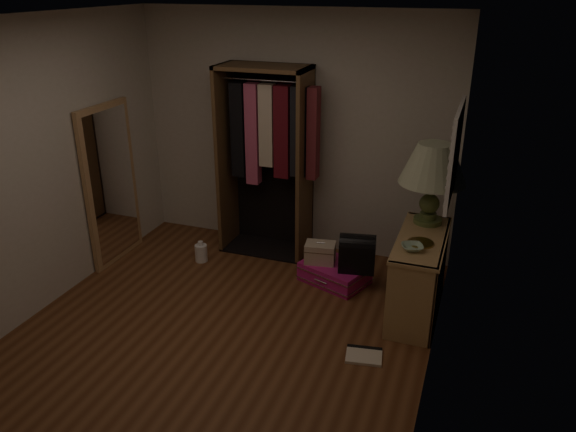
{
  "coord_description": "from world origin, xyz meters",
  "views": [
    {
      "loc": [
        1.94,
        -3.6,
        2.87
      ],
      "look_at": [
        0.3,
        0.95,
        0.8
      ],
      "focal_mm": 35.0,
      "sensor_mm": 36.0,
      "label": 1
    }
  ],
  "objects_px": {
    "train_case": "(320,253)",
    "table_lamp": "(433,166)",
    "floor_mirror": "(111,185)",
    "console_bookshelf": "(419,272)",
    "pink_suitcase": "(335,273)",
    "open_wardrobe": "(270,145)",
    "black_bag": "(357,252)",
    "white_jug": "(201,253)"
  },
  "relations": [
    {
      "from": "train_case",
      "to": "table_lamp",
      "type": "distance_m",
      "value": 1.43
    },
    {
      "from": "floor_mirror",
      "to": "pink_suitcase",
      "type": "relative_size",
      "value": 2.21
    },
    {
      "from": "pink_suitcase",
      "to": "train_case",
      "type": "xyz_separation_m",
      "value": [
        -0.16,
        -0.0,
        0.2
      ]
    },
    {
      "from": "train_case",
      "to": "white_jug",
      "type": "bearing_deg",
      "value": 173.38
    },
    {
      "from": "train_case",
      "to": "table_lamp",
      "type": "xyz_separation_m",
      "value": [
        1.01,
        0.09,
        1.01
      ]
    },
    {
      "from": "train_case",
      "to": "white_jug",
      "type": "distance_m",
      "value": 1.35
    },
    {
      "from": "open_wardrobe",
      "to": "train_case",
      "type": "distance_m",
      "value": 1.27
    },
    {
      "from": "open_wardrobe",
      "to": "train_case",
      "type": "height_order",
      "value": "open_wardrobe"
    },
    {
      "from": "black_bag",
      "to": "open_wardrobe",
      "type": "bearing_deg",
      "value": 144.02
    },
    {
      "from": "console_bookshelf",
      "to": "open_wardrobe",
      "type": "xyz_separation_m",
      "value": [
        -1.73,
        0.73,
        0.83
      ]
    },
    {
      "from": "console_bookshelf",
      "to": "black_bag",
      "type": "relative_size",
      "value": 2.9
    },
    {
      "from": "white_jug",
      "to": "floor_mirror",
      "type": "bearing_deg",
      "value": -166.65
    },
    {
      "from": "floor_mirror",
      "to": "white_jug",
      "type": "xyz_separation_m",
      "value": [
        0.9,
        0.21,
        -0.75
      ]
    },
    {
      "from": "open_wardrobe",
      "to": "floor_mirror",
      "type": "height_order",
      "value": "open_wardrobe"
    },
    {
      "from": "floor_mirror",
      "to": "black_bag",
      "type": "bearing_deg",
      "value": 5.13
    },
    {
      "from": "open_wardrobe",
      "to": "black_bag",
      "type": "distance_m",
      "value": 1.48
    },
    {
      "from": "console_bookshelf",
      "to": "open_wardrobe",
      "type": "relative_size",
      "value": 0.55
    },
    {
      "from": "open_wardrobe",
      "to": "black_bag",
      "type": "xyz_separation_m",
      "value": [
        1.11,
        -0.53,
        -0.83
      ]
    },
    {
      "from": "open_wardrobe",
      "to": "table_lamp",
      "type": "relative_size",
      "value": 2.69
    },
    {
      "from": "table_lamp",
      "to": "open_wardrobe",
      "type": "bearing_deg",
      "value": 166.79
    },
    {
      "from": "pink_suitcase",
      "to": "console_bookshelf",
      "type": "bearing_deg",
      "value": 5.16
    },
    {
      "from": "floor_mirror",
      "to": "black_bag",
      "type": "distance_m",
      "value": 2.67
    },
    {
      "from": "console_bookshelf",
      "to": "black_bag",
      "type": "bearing_deg",
      "value": 162.39
    },
    {
      "from": "train_case",
      "to": "white_jug",
      "type": "xyz_separation_m",
      "value": [
        -1.33,
        -0.06,
        -0.2
      ]
    },
    {
      "from": "pink_suitcase",
      "to": "train_case",
      "type": "bearing_deg",
      "value": -158.58
    },
    {
      "from": "open_wardrobe",
      "to": "floor_mirror",
      "type": "bearing_deg",
      "value": -153.04
    },
    {
      "from": "open_wardrobe",
      "to": "table_lamp",
      "type": "xyz_separation_m",
      "value": [
        1.74,
        -0.41,
        0.09
      ]
    },
    {
      "from": "open_wardrobe",
      "to": "pink_suitcase",
      "type": "bearing_deg",
      "value": -29.15
    },
    {
      "from": "train_case",
      "to": "black_bag",
      "type": "xyz_separation_m",
      "value": [
        0.39,
        -0.04,
        0.09
      ]
    },
    {
      "from": "console_bookshelf",
      "to": "floor_mirror",
      "type": "bearing_deg",
      "value": -179.31
    },
    {
      "from": "white_jug",
      "to": "train_case",
      "type": "bearing_deg",
      "value": 2.47
    },
    {
      "from": "pink_suitcase",
      "to": "table_lamp",
      "type": "xyz_separation_m",
      "value": [
        0.85,
        0.09,
        1.21
      ]
    },
    {
      "from": "floor_mirror",
      "to": "pink_suitcase",
      "type": "bearing_deg",
      "value": 6.52
    },
    {
      "from": "table_lamp",
      "to": "floor_mirror",
      "type": "bearing_deg",
      "value": -173.69
    },
    {
      "from": "console_bookshelf",
      "to": "floor_mirror",
      "type": "xyz_separation_m",
      "value": [
        -3.24,
        -0.04,
        0.46
      ]
    },
    {
      "from": "black_bag",
      "to": "white_jug",
      "type": "bearing_deg",
      "value": 170.25
    },
    {
      "from": "floor_mirror",
      "to": "table_lamp",
      "type": "distance_m",
      "value": 3.29
    },
    {
      "from": "pink_suitcase",
      "to": "black_bag",
      "type": "distance_m",
      "value": 0.37
    },
    {
      "from": "console_bookshelf",
      "to": "pink_suitcase",
      "type": "bearing_deg",
      "value": 164.53
    },
    {
      "from": "open_wardrobe",
      "to": "table_lamp",
      "type": "height_order",
      "value": "open_wardrobe"
    },
    {
      "from": "train_case",
      "to": "open_wardrobe",
      "type": "bearing_deg",
      "value": 136.62
    },
    {
      "from": "console_bookshelf",
      "to": "train_case",
      "type": "height_order",
      "value": "console_bookshelf"
    }
  ]
}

